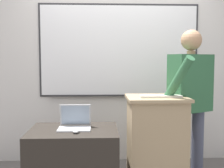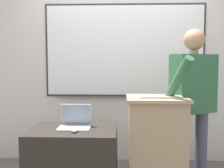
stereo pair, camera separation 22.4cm
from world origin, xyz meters
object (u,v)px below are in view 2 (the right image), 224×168
Objects in this scene: wireless_keyboard at (161,97)px; person_presenter at (193,96)px; lectern_podium at (156,146)px; laptop at (75,121)px; side_desk at (74,162)px; computer_mouse_by_laptop at (74,130)px.

person_presenter is at bearing 30.61° from wireless_keyboard.
lectern_podium is 0.86m from laptop.
side_desk is at bearing -176.01° from lectern_podium.
lectern_podium is 0.85m from side_desk.
side_desk is 8.69× the size of computer_mouse_by_laptop.
lectern_podium is 0.51m from wireless_keyboard.
lectern_podium is 0.59× the size of person_presenter.
wireless_keyboard reaches higher than side_desk.
wireless_keyboard is (0.03, -0.07, 0.51)m from lectern_podium.
side_desk is at bearing -98.62° from laptop.
laptop is at bearing 179.94° from lectern_podium.
person_presenter is 1.25m from laptop.
wireless_keyboard is at bearing -4.50° from laptop.
laptop is 0.89m from wireless_keyboard.
lectern_podium is at bearing 112.84° from wireless_keyboard.
lectern_podium is 9.99× the size of computer_mouse_by_laptop.
laptop is at bearing 81.38° from side_desk.
side_desk is at bearing 162.70° from person_presenter.
laptop is (0.01, 0.06, 0.41)m from side_desk.
person_presenter is 1.28m from computer_mouse_by_laptop.
wireless_keyboard reaches higher than laptop.
lectern_podium is 0.85m from computer_mouse_by_laptop.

